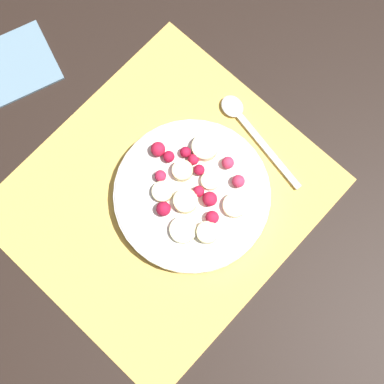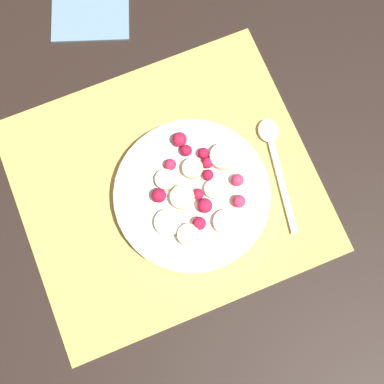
{
  "view_description": "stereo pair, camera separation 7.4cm",
  "coord_description": "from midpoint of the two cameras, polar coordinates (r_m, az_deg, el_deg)",
  "views": [
    {
      "loc": [
        -0.1,
        -0.15,
        0.76
      ],
      "look_at": [
        0.03,
        -0.03,
        0.04
      ],
      "focal_mm": 50.0,
      "sensor_mm": 36.0,
      "label": 1
    },
    {
      "loc": [
        -0.04,
        -0.19,
        0.76
      ],
      "look_at": [
        0.03,
        -0.03,
        0.04
      ],
      "focal_mm": 50.0,
      "sensor_mm": 36.0,
      "label": 2
    }
  ],
  "objects": [
    {
      "name": "spoon",
      "position": [
        0.8,
        3.1,
        6.92
      ],
      "size": [
        0.05,
        0.18,
        0.01
      ],
      "rotation": [
        0.0,
        0.0,
        7.68
      ],
      "color": "silver",
      "rests_on": "placemat"
    },
    {
      "name": "napkin",
      "position": [
        0.89,
        -20.78,
        12.13
      ],
      "size": [
        0.15,
        0.15,
        0.01
      ],
      "color": "slate",
      "rests_on": "ground_plane"
    },
    {
      "name": "ground_plane",
      "position": [
        0.78,
        -5.69,
        -1.17
      ],
      "size": [
        3.0,
        3.0,
        0.0
      ],
      "primitive_type": "plane",
      "color": "black"
    },
    {
      "name": "placemat",
      "position": [
        0.77,
        -5.71,
        -1.12
      ],
      "size": [
        0.42,
        0.38,
        0.01
      ],
      "color": "#E0B251",
      "rests_on": "ground_plane"
    },
    {
      "name": "fruit_bowl",
      "position": [
        0.75,
        -2.72,
        -0.83
      ],
      "size": [
        0.22,
        0.22,
        0.05
      ],
      "color": "white",
      "rests_on": "placemat"
    }
  ]
}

